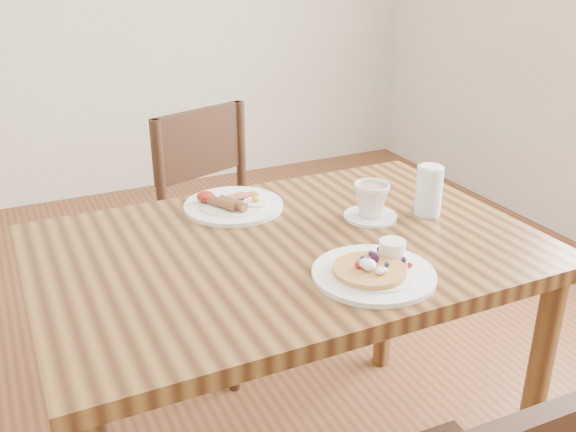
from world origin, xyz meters
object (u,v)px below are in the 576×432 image
object	(u,v)px
dining_table	(288,278)
breakfast_plate	(232,204)
water_glass	(429,190)
pancake_plate	(375,270)
teacup_saucer	(371,202)
chair_far	(227,223)

from	to	relation	value
dining_table	breakfast_plate	world-z (taller)	breakfast_plate
breakfast_plate	water_glass	xyz separation A→B (m)	(0.46, -0.26, 0.05)
pancake_plate	breakfast_plate	size ratio (longest dim) A/B	1.00
dining_table	teacup_saucer	world-z (taller)	teacup_saucer
dining_table	water_glass	distance (m)	0.44
dining_table	water_glass	xyz separation A→B (m)	(0.41, -0.00, 0.16)
chair_far	water_glass	bearing A→B (deg)	95.01
pancake_plate	teacup_saucer	xyz separation A→B (m)	(0.16, 0.27, 0.03)
chair_far	teacup_saucer	distance (m)	0.75
chair_far	pancake_plate	bearing A→B (deg)	71.34
dining_table	breakfast_plate	size ratio (longest dim) A/B	4.44
teacup_saucer	water_glass	bearing A→B (deg)	-15.42
breakfast_plate	water_glass	distance (m)	0.53
pancake_plate	water_glass	size ratio (longest dim) A/B	2.05
dining_table	pancake_plate	size ratio (longest dim) A/B	4.44
dining_table	water_glass	world-z (taller)	water_glass
dining_table	water_glass	bearing A→B (deg)	-0.09
dining_table	chair_far	size ratio (longest dim) A/B	1.36
chair_far	teacup_saucer	bearing A→B (deg)	84.82
pancake_plate	breakfast_plate	world-z (taller)	pancake_plate
pancake_plate	water_glass	world-z (taller)	water_glass
breakfast_plate	water_glass	world-z (taller)	water_glass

